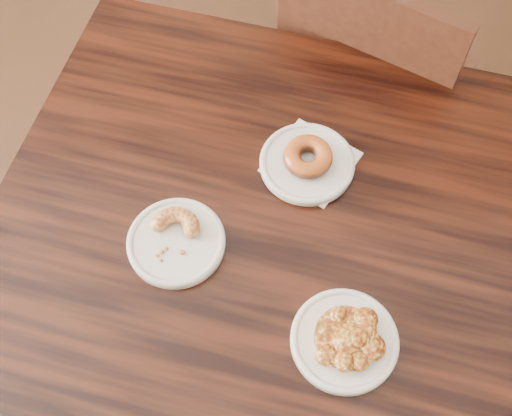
% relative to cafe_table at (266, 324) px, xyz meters
% --- Properties ---
extents(cafe_table, '(1.07, 1.07, 0.75)m').
position_rel_cafe_table_xyz_m(cafe_table, '(0.00, 0.00, 0.00)').
color(cafe_table, black).
rests_on(cafe_table, floor).
extents(chair_far, '(0.55, 0.55, 0.90)m').
position_rel_cafe_table_xyz_m(chair_far, '(0.17, 0.66, 0.08)').
color(chair_far, black).
rests_on(chair_far, floor).
extents(napkin, '(0.18, 0.18, 0.00)m').
position_rel_cafe_table_xyz_m(napkin, '(0.04, 0.19, 0.38)').
color(napkin, white).
rests_on(napkin, cafe_table).
extents(plate_donut, '(0.17, 0.17, 0.01)m').
position_rel_cafe_table_xyz_m(plate_donut, '(0.04, 0.18, 0.38)').
color(plate_donut, silver).
rests_on(plate_donut, napkin).
extents(plate_cruller, '(0.17, 0.17, 0.01)m').
position_rel_cafe_table_xyz_m(plate_cruller, '(-0.16, -0.01, 0.38)').
color(plate_cruller, silver).
rests_on(plate_cruller, cafe_table).
extents(plate_fritter, '(0.17, 0.17, 0.01)m').
position_rel_cafe_table_xyz_m(plate_fritter, '(0.14, -0.13, 0.38)').
color(plate_fritter, white).
rests_on(plate_fritter, cafe_table).
extents(glazed_donut, '(0.09, 0.09, 0.03)m').
position_rel_cafe_table_xyz_m(glazed_donut, '(0.04, 0.18, 0.41)').
color(glazed_donut, '#953D15').
rests_on(glazed_donut, plate_donut).
extents(apple_fritter, '(0.14, 0.14, 0.03)m').
position_rel_cafe_table_xyz_m(apple_fritter, '(0.14, -0.13, 0.40)').
color(apple_fritter, '#481707').
rests_on(apple_fritter, plate_fritter).
extents(cruller_fragment, '(0.10, 0.10, 0.03)m').
position_rel_cafe_table_xyz_m(cruller_fragment, '(-0.16, -0.01, 0.40)').
color(cruller_fragment, brown).
rests_on(cruller_fragment, plate_cruller).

